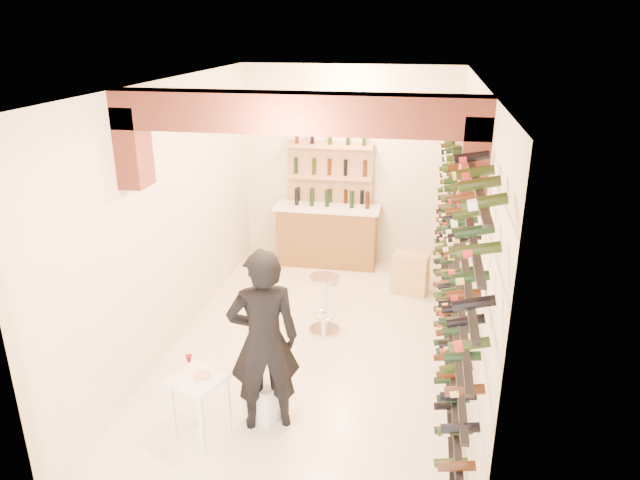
# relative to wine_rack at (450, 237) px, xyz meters

# --- Properties ---
(ground) EXTENTS (6.00, 6.00, 0.00)m
(ground) POSITION_rel_wine_rack_xyz_m (-1.53, 0.00, -1.55)
(ground) COLOR white
(ground) RESTS_ON ground
(room_shell) EXTENTS (3.52, 6.02, 3.21)m
(room_shell) POSITION_rel_wine_rack_xyz_m (-1.53, -0.26, 0.70)
(room_shell) COLOR silver
(room_shell) RESTS_ON ground
(wine_rack) EXTENTS (0.32, 5.70, 2.56)m
(wine_rack) POSITION_rel_wine_rack_xyz_m (0.00, 0.00, 0.00)
(wine_rack) COLOR black
(wine_rack) RESTS_ON ground
(back_counter) EXTENTS (1.70, 0.62, 1.29)m
(back_counter) POSITION_rel_wine_rack_xyz_m (-1.83, 2.65, -1.02)
(back_counter) COLOR brown
(back_counter) RESTS_ON ground
(back_shelving) EXTENTS (1.40, 0.31, 2.73)m
(back_shelving) POSITION_rel_wine_rack_xyz_m (-1.83, 2.89, -0.38)
(back_shelving) COLOR tan
(back_shelving) RESTS_ON ground
(tasting_table) EXTENTS (0.60, 0.60, 0.81)m
(tasting_table) POSITION_rel_wine_rack_xyz_m (-2.31, -1.86, -1.00)
(tasting_table) COLOR white
(tasting_table) RESTS_ON ground
(white_stool) EXTENTS (0.41, 0.41, 0.40)m
(white_stool) POSITION_rel_wine_rack_xyz_m (-1.78, -1.46, -1.35)
(white_stool) COLOR white
(white_stool) RESTS_ON ground
(person) EXTENTS (0.80, 0.66, 1.88)m
(person) POSITION_rel_wine_rack_xyz_m (-1.74, -1.56, -0.61)
(person) COLOR black
(person) RESTS_ON ground
(chrome_barstool) EXTENTS (0.40, 0.40, 0.77)m
(chrome_barstool) POSITION_rel_wine_rack_xyz_m (-1.49, 0.39, -1.10)
(chrome_barstool) COLOR silver
(chrome_barstool) RESTS_ON ground
(crate_lower) EXTENTS (0.58, 0.46, 0.31)m
(crate_lower) POSITION_rel_wine_rack_xyz_m (-0.43, 1.78, -1.39)
(crate_lower) COLOR tan
(crate_lower) RESTS_ON ground
(crate_upper) EXTENTS (0.56, 0.43, 0.29)m
(crate_upper) POSITION_rel_wine_rack_xyz_m (-0.43, 1.78, -1.09)
(crate_upper) COLOR tan
(crate_upper) RESTS_ON crate_lower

